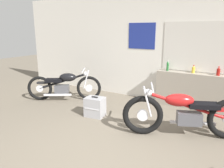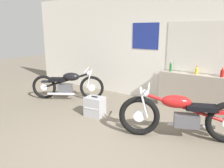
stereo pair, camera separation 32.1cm
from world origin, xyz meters
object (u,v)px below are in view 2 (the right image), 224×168
at_px(bottle_leftmost, 171,67).
at_px(bottle_center, 222,73).
at_px(bottle_left_center, 197,71).
at_px(motorcycle_red, 182,115).
at_px(hard_case_silver, 95,106).
at_px(motorcycle_black, 68,84).

bearing_deg(bottle_leftmost, bottle_center, -0.02).
xyz_separation_m(bottle_left_center, bottle_center, (0.53, -0.02, 0.01)).
relative_size(bottle_left_center, motorcycle_red, 0.09).
bearing_deg(motorcycle_red, hard_case_silver, -178.13).
relative_size(bottle_leftmost, bottle_center, 1.29).
bearing_deg(bottle_left_center, motorcycle_black, -158.94).
xyz_separation_m(bottle_leftmost, hard_case_silver, (-1.05, -1.63, -0.76)).
bearing_deg(hard_case_silver, motorcycle_black, 160.04).
xyz_separation_m(bottle_left_center, motorcycle_black, (-3.02, -1.16, -0.53)).
height_order(bottle_left_center, motorcycle_black, bottle_left_center).
height_order(bottle_center, motorcycle_red, bottle_center).
relative_size(motorcycle_black, motorcycle_red, 0.83).
bearing_deg(bottle_center, bottle_leftmost, 179.98).
bearing_deg(motorcycle_black, hard_case_silver, -19.96).
relative_size(bottle_left_center, motorcycle_black, 0.11).
height_order(motorcycle_red, hard_case_silver, motorcycle_red).
height_order(bottle_leftmost, motorcycle_red, bottle_leftmost).
bearing_deg(hard_case_silver, bottle_leftmost, 57.26).
bearing_deg(bottle_leftmost, bottle_left_center, 1.91).
height_order(bottle_left_center, bottle_center, bottle_center).
distance_m(bottle_center, motorcycle_black, 3.77).
distance_m(bottle_leftmost, hard_case_silver, 2.09).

